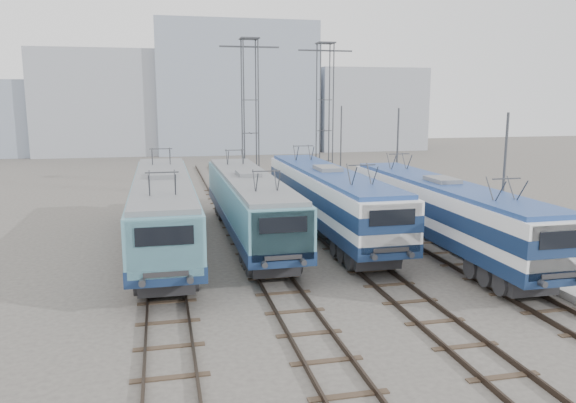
{
  "coord_description": "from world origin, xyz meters",
  "views": [
    {
      "loc": [
        -6.76,
        -20.72,
        7.62
      ],
      "look_at": [
        -0.46,
        7.0,
        2.38
      ],
      "focal_mm": 35.0,
      "sensor_mm": 36.0,
      "label": 1
    }
  ],
  "objects_px": {
    "mast_front": "(503,189)",
    "locomotive_center_left": "(249,202)",
    "locomotive_far_left": "(163,206)",
    "catenary_tower_east": "(325,110)",
    "locomotive_center_right": "(328,195)",
    "mast_mid": "(397,161)",
    "mast_rear": "(341,146)",
    "catenary_tower_west": "(250,111)",
    "locomotive_far_right": "(443,209)"
  },
  "relations": [
    {
      "from": "locomotive_far_right",
      "to": "catenary_tower_west",
      "type": "height_order",
      "value": "catenary_tower_west"
    },
    {
      "from": "locomotive_far_left",
      "to": "locomotive_far_right",
      "type": "relative_size",
      "value": 1.05
    },
    {
      "from": "locomotive_center_right",
      "to": "locomotive_far_right",
      "type": "distance_m",
      "value": 6.47
    },
    {
      "from": "locomotive_center_left",
      "to": "locomotive_center_right",
      "type": "distance_m",
      "value": 4.51
    },
    {
      "from": "catenary_tower_west",
      "to": "locomotive_center_left",
      "type": "bearing_deg",
      "value": -99.46
    },
    {
      "from": "locomotive_center_right",
      "to": "catenary_tower_east",
      "type": "height_order",
      "value": "catenary_tower_east"
    },
    {
      "from": "locomotive_far_right",
      "to": "catenary_tower_east",
      "type": "relative_size",
      "value": 1.46
    },
    {
      "from": "locomotive_center_right",
      "to": "mast_rear",
      "type": "bearing_deg",
      "value": 69.75
    },
    {
      "from": "catenary_tower_east",
      "to": "locomotive_far_left",
      "type": "bearing_deg",
      "value": -128.89
    },
    {
      "from": "locomotive_far_left",
      "to": "locomotive_center_right",
      "type": "relative_size",
      "value": 1.02
    },
    {
      "from": "locomotive_far_left",
      "to": "mast_rear",
      "type": "bearing_deg",
      "value": 50.21
    },
    {
      "from": "catenary_tower_west",
      "to": "catenary_tower_east",
      "type": "bearing_deg",
      "value": 17.1
    },
    {
      "from": "catenary_tower_west",
      "to": "locomotive_far_right",
      "type": "bearing_deg",
      "value": -69.3
    },
    {
      "from": "locomotive_center_right",
      "to": "catenary_tower_east",
      "type": "xyz_separation_m",
      "value": [
        4.25,
        15.21,
        4.33
      ]
    },
    {
      "from": "mast_front",
      "to": "mast_rear",
      "type": "relative_size",
      "value": 1.0
    },
    {
      "from": "catenary_tower_west",
      "to": "catenary_tower_east",
      "type": "relative_size",
      "value": 1.0
    },
    {
      "from": "locomotive_center_right",
      "to": "mast_rear",
      "type": "relative_size",
      "value": 2.58
    },
    {
      "from": "mast_rear",
      "to": "locomotive_far_right",
      "type": "bearing_deg",
      "value": -94.84
    },
    {
      "from": "locomotive_center_right",
      "to": "mast_rear",
      "type": "height_order",
      "value": "mast_rear"
    },
    {
      "from": "locomotive_center_right",
      "to": "catenary_tower_west",
      "type": "height_order",
      "value": "catenary_tower_west"
    },
    {
      "from": "locomotive_far_right",
      "to": "catenary_tower_east",
      "type": "height_order",
      "value": "catenary_tower_east"
    },
    {
      "from": "locomotive_far_right",
      "to": "catenary_tower_west",
      "type": "xyz_separation_m",
      "value": [
        -6.75,
        17.86,
        4.41
      ]
    },
    {
      "from": "catenary_tower_east",
      "to": "mast_front",
      "type": "height_order",
      "value": "catenary_tower_east"
    },
    {
      "from": "mast_mid",
      "to": "mast_rear",
      "type": "bearing_deg",
      "value": 90.0
    },
    {
      "from": "locomotive_center_right",
      "to": "mast_mid",
      "type": "xyz_separation_m",
      "value": [
        6.35,
        5.21,
        1.19
      ]
    },
    {
      "from": "locomotive_far_right",
      "to": "locomotive_far_left",
      "type": "bearing_deg",
      "value": 165.73
    },
    {
      "from": "catenary_tower_west",
      "to": "mast_front",
      "type": "relative_size",
      "value": 1.71
    },
    {
      "from": "mast_front",
      "to": "mast_rear",
      "type": "bearing_deg",
      "value": 90.0
    },
    {
      "from": "locomotive_center_left",
      "to": "catenary_tower_east",
      "type": "relative_size",
      "value": 1.46
    },
    {
      "from": "mast_rear",
      "to": "catenary_tower_west",
      "type": "bearing_deg",
      "value": -155.06
    },
    {
      "from": "locomotive_center_left",
      "to": "locomotive_far_right",
      "type": "height_order",
      "value": "locomotive_center_left"
    },
    {
      "from": "locomotive_center_right",
      "to": "locomotive_far_right",
      "type": "bearing_deg",
      "value": -45.94
    },
    {
      "from": "mast_front",
      "to": "locomotive_center_left",
      "type": "bearing_deg",
      "value": 149.11
    },
    {
      "from": "locomotive_far_left",
      "to": "locomotive_center_left",
      "type": "xyz_separation_m",
      "value": [
        4.5,
        0.92,
        -0.11
      ]
    },
    {
      "from": "locomotive_center_left",
      "to": "locomotive_center_right",
      "type": "xyz_separation_m",
      "value": [
        4.5,
        0.3,
        0.12
      ]
    },
    {
      "from": "locomotive_far_left",
      "to": "catenary_tower_east",
      "type": "xyz_separation_m",
      "value": [
        13.25,
        16.43,
        4.35
      ]
    },
    {
      "from": "locomotive_far_right",
      "to": "mast_front",
      "type": "height_order",
      "value": "mast_front"
    },
    {
      "from": "locomotive_far_left",
      "to": "mast_mid",
      "type": "bearing_deg",
      "value": 22.72
    },
    {
      "from": "catenary_tower_west",
      "to": "catenary_tower_east",
      "type": "height_order",
      "value": "same"
    },
    {
      "from": "locomotive_far_left",
      "to": "locomotive_far_right",
      "type": "bearing_deg",
      "value": -14.27
    },
    {
      "from": "locomotive_far_right",
      "to": "mast_rear",
      "type": "relative_size",
      "value": 2.49
    },
    {
      "from": "locomotive_center_left",
      "to": "mast_front",
      "type": "height_order",
      "value": "mast_front"
    },
    {
      "from": "locomotive_far_left",
      "to": "catenary_tower_east",
      "type": "distance_m",
      "value": 21.55
    },
    {
      "from": "mast_mid",
      "to": "mast_front",
      "type": "bearing_deg",
      "value": -90.0
    },
    {
      "from": "locomotive_far_left",
      "to": "mast_front",
      "type": "relative_size",
      "value": 2.63
    },
    {
      "from": "mast_front",
      "to": "catenary_tower_east",
      "type": "bearing_deg",
      "value": 95.45
    },
    {
      "from": "mast_rear",
      "to": "locomotive_center_left",
      "type": "bearing_deg",
      "value": -121.79
    },
    {
      "from": "mast_mid",
      "to": "locomotive_center_right",
      "type": "bearing_deg",
      "value": -140.63
    },
    {
      "from": "locomotive_far_left",
      "to": "locomotive_far_right",
      "type": "height_order",
      "value": "locomotive_far_left"
    },
    {
      "from": "catenary_tower_west",
      "to": "mast_front",
      "type": "height_order",
      "value": "catenary_tower_west"
    }
  ]
}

